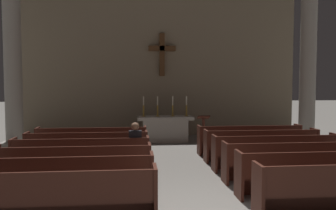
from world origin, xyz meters
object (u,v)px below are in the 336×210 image
object	(u,v)px
pew_left_row_6	(92,142)
pew_left_row_1	(51,198)
pew_right_row_2	(319,173)
column_left_second	(13,68)
pew_right_row_6	(249,139)
lone_worshipper	(135,146)
pew_left_row_2	(64,180)
pew_left_row_4	(82,156)
pew_right_row_3	(294,161)
candlestick_outer_right	(186,110)
lectern	(203,132)
altar	(165,128)
pew_left_row_3	(74,166)
candlestick_outer_left	(144,110)
candlestick_inner_right	(173,110)
pew_right_row_4	(276,152)
pew_right_row_5	(261,145)
pew_left_row_5	(87,148)
candlestick_inner_left	(158,110)
column_right_second	(308,70)

from	to	relation	value
pew_left_row_6	pew_left_row_1	bearing A→B (deg)	-90.00
pew_right_row_2	column_left_second	xyz separation A→B (m)	(-8.06, 6.27, 2.37)
pew_right_row_6	lone_worshipper	size ratio (longest dim) A/B	2.56
pew_left_row_2	pew_left_row_4	size ratio (longest dim) A/B	1.00
pew_left_row_2	pew_right_row_6	xyz separation A→B (m)	(5.05, 4.23, 0.00)
pew_right_row_6	lone_worshipper	world-z (taller)	lone_worshipper
pew_left_row_6	pew_right_row_3	world-z (taller)	same
lone_worshipper	pew_left_row_2	bearing A→B (deg)	-121.94
pew_right_row_3	candlestick_outer_right	xyz separation A→B (m)	(-1.68, 5.83, 0.79)
lectern	altar	bearing A→B (deg)	137.26
pew_left_row_2	pew_right_row_3	distance (m)	5.16
pew_left_row_1	pew_left_row_6	bearing A→B (deg)	90.00
column_left_second	pew_right_row_2	bearing A→B (deg)	-37.85
pew_left_row_4	pew_right_row_3	xyz separation A→B (m)	(5.05, -1.06, 0.00)
pew_left_row_3	pew_right_row_2	xyz separation A→B (m)	(5.05, -1.06, 0.00)
pew_right_row_3	column_left_second	distance (m)	9.89
column_left_second	lectern	size ratio (longest dim) A/B	5.09
pew_left_row_3	candlestick_outer_left	size ratio (longest dim) A/B	4.26
pew_left_row_3	pew_right_row_3	size ratio (longest dim) A/B	1.00
pew_left_row_4	candlestick_inner_right	world-z (taller)	candlestick_inner_right
pew_right_row_3	pew_right_row_4	distance (m)	1.06
lectern	lone_worshipper	size ratio (longest dim) A/B	0.87
pew_right_row_4	candlestick_outer_right	size ratio (longest dim) A/B	4.26
pew_right_row_4	pew_right_row_6	size ratio (longest dim) A/B	1.00
pew_right_row_4	pew_right_row_5	size ratio (longest dim) A/B	1.00
pew_left_row_2	candlestick_inner_right	distance (m)	7.48
column_left_second	pew_left_row_3	bearing A→B (deg)	-59.97
pew_left_row_5	candlestick_outer_right	size ratio (longest dim) A/B	4.26
pew_right_row_5	candlestick_outer_left	world-z (taller)	candlestick_outer_left
pew_left_row_1	candlestick_inner_right	world-z (taller)	candlestick_inner_right
pew_left_row_4	candlestick_inner_right	distance (m)	5.60
candlestick_inner_left	pew_left_row_3	bearing A→B (deg)	-110.91
column_left_second	column_right_second	bearing A→B (deg)	0.00
lone_worshipper	pew_left_row_1	bearing A→B (deg)	-112.69
pew_left_row_1	pew_right_row_3	xyz separation A→B (m)	(5.05, 2.11, 0.00)
pew_left_row_5	candlestick_inner_left	world-z (taller)	candlestick_inner_left
altar	candlestick_outer_left	distance (m)	1.12
pew_left_row_2	altar	world-z (taller)	altar
column_left_second	lone_worshipper	xyz separation A→B (m)	(4.35, -4.11, -2.16)
pew_right_row_5	pew_left_row_3	bearing A→B (deg)	-157.29
candlestick_outer_right	lectern	distance (m)	1.47
pew_left_row_3	pew_left_row_4	distance (m)	1.06
column_left_second	pew_right_row_4	bearing A→B (deg)	-27.24
pew_right_row_6	pew_left_row_4	bearing A→B (deg)	-157.29
pew_left_row_5	candlestick_inner_right	xyz separation A→B (m)	(2.83, 3.71, 0.79)
pew_left_row_2	candlestick_outer_left	xyz separation A→B (m)	(1.68, 6.88, 0.79)
pew_left_row_3	pew_right_row_3	world-z (taller)	same
column_left_second	altar	xyz separation A→B (m)	(5.54, 0.62, -2.32)
pew_left_row_2	pew_left_row_4	distance (m)	2.11
altar	candlestick_inner_left	size ratio (longest dim) A/B	2.78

